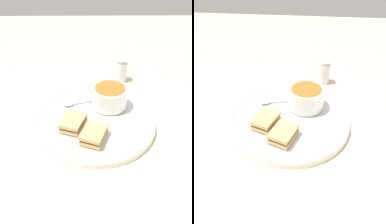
% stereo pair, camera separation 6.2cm
% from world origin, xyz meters
% --- Properties ---
extents(ground_plane, '(2.40, 2.40, 0.00)m').
position_xyz_m(ground_plane, '(0.00, 0.00, 0.00)').
color(ground_plane, beige).
extents(plate, '(0.34, 0.34, 0.02)m').
position_xyz_m(plate, '(0.00, 0.00, 0.01)').
color(plate, white).
rests_on(plate, ground_plane).
extents(soup_bowl, '(0.11, 0.11, 0.06)m').
position_xyz_m(soup_bowl, '(-0.04, -0.06, 0.05)').
color(soup_bowl, white).
rests_on(soup_bowl, plate).
extents(spoon, '(0.12, 0.05, 0.01)m').
position_xyz_m(spoon, '(0.08, -0.06, 0.03)').
color(spoon, silver).
rests_on(spoon, plate).
extents(sandwich_half_near, '(0.08, 0.09, 0.03)m').
position_xyz_m(sandwich_half_near, '(0.06, 0.04, 0.04)').
color(sandwich_half_near, tan).
rests_on(sandwich_half_near, plate).
extents(sandwich_half_far, '(0.08, 0.09, 0.03)m').
position_xyz_m(sandwich_half_far, '(0.01, 0.09, 0.04)').
color(sandwich_half_far, tan).
rests_on(sandwich_half_far, plate).
extents(salt_shaker, '(0.05, 0.05, 0.08)m').
position_xyz_m(salt_shaker, '(-0.10, -0.25, 0.04)').
color(salt_shaker, silver).
rests_on(salt_shaker, ground_plane).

